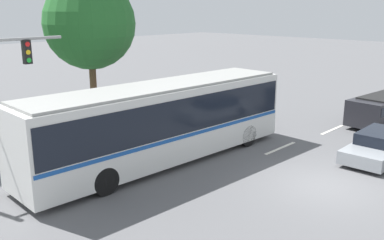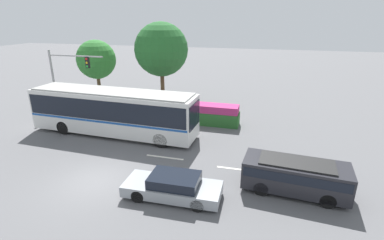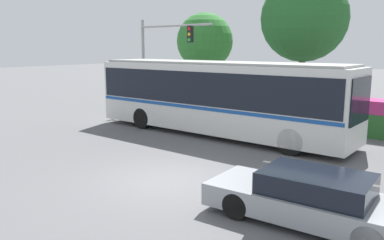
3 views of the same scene
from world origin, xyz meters
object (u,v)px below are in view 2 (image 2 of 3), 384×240
(traffic_light_pole, at_px, (65,72))
(street_tree_left, at_px, (96,60))
(sedan_foreground, at_px, (173,187))
(street_tree_centre, at_px, (161,50))
(city_bus, at_px, (113,110))
(suv_left_lane, at_px, (295,174))

(traffic_light_pole, distance_m, street_tree_left, 3.91)
(sedan_foreground, xyz_separation_m, street_tree_centre, (-5.45, 13.20, 4.87))
(street_tree_left, relative_size, street_tree_centre, 0.79)
(city_bus, xyz_separation_m, traffic_light_pole, (-6.24, 3.27, 1.81))
(city_bus, relative_size, street_tree_left, 2.01)
(sedan_foreground, bearing_deg, street_tree_centre, -68.93)
(sedan_foreground, bearing_deg, suv_left_lane, -161.80)
(sedan_foreground, relative_size, traffic_light_pole, 0.84)
(suv_left_lane, height_order, traffic_light_pole, traffic_light_pole)
(city_bus, distance_m, street_tree_left, 9.33)
(sedan_foreground, bearing_deg, traffic_light_pole, -38.12)
(street_tree_left, bearing_deg, sedan_foreground, -47.68)
(city_bus, distance_m, sedan_foreground, 9.34)
(traffic_light_pole, distance_m, street_tree_centre, 8.46)
(sedan_foreground, bearing_deg, city_bus, -45.02)
(city_bus, bearing_deg, street_tree_centre, 81.81)
(traffic_light_pole, relative_size, street_tree_centre, 0.71)
(suv_left_lane, xyz_separation_m, street_tree_left, (-17.84, 11.48, 3.31))
(suv_left_lane, bearing_deg, sedan_foreground, 24.18)
(street_tree_left, height_order, street_tree_centre, street_tree_centre)
(sedan_foreground, xyz_separation_m, traffic_light_pole, (-12.93, 9.66, 3.11))
(street_tree_left, bearing_deg, traffic_light_pole, -99.96)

